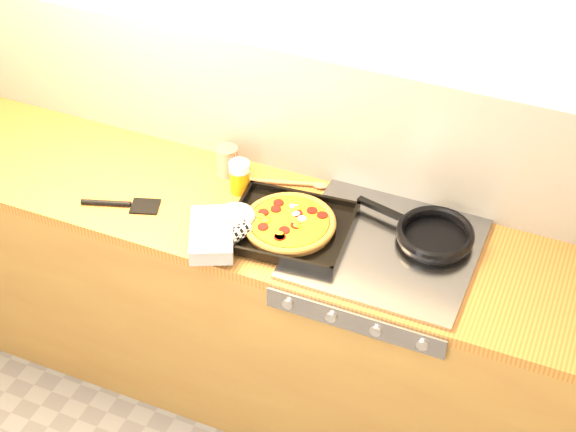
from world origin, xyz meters
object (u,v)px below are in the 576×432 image
at_px(pizza_on_tray, 269,226).
at_px(juice_glass, 240,177).
at_px(frying_pan, 433,234).
at_px(tomato_can, 227,161).

bearing_deg(pizza_on_tray, juice_glass, 136.65).
distance_m(frying_pan, juice_glass, 0.72).
bearing_deg(frying_pan, pizza_on_tray, -161.08).
relative_size(frying_pan, juice_glass, 3.66).
height_order(pizza_on_tray, juice_glass, juice_glass).
xyz_separation_m(pizza_on_tray, frying_pan, (0.53, 0.18, -0.01)).
xyz_separation_m(tomato_can, juice_glass, (0.09, -0.08, 0.01)).
distance_m(pizza_on_tray, frying_pan, 0.56).
xyz_separation_m(pizza_on_tray, tomato_can, (-0.28, 0.26, 0.01)).
bearing_deg(pizza_on_tray, frying_pan, 18.92).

